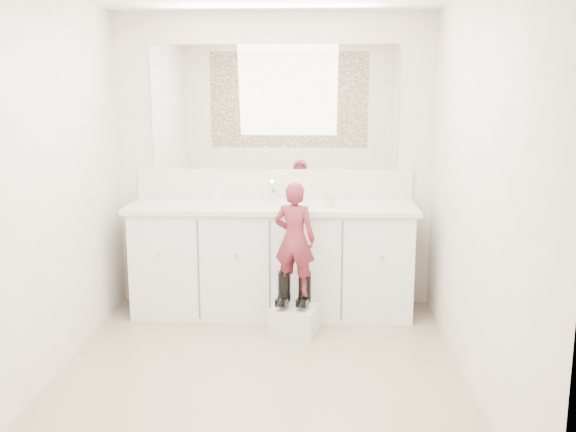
{
  "coord_description": "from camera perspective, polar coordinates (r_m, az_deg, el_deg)",
  "views": [
    {
      "loc": [
        0.34,
        -3.77,
        1.79
      ],
      "look_at": [
        0.15,
        0.67,
        0.91
      ],
      "focal_mm": 40.0,
      "sensor_mm": 36.0,
      "label": 1
    }
  ],
  "objects": [
    {
      "name": "toddler",
      "position": [
        4.64,
        0.59,
        -2.06
      ],
      "size": [
        0.34,
        0.27,
        0.83
      ],
      "primitive_type": "imported",
      "rotation": [
        0.0,
        0.0,
        2.9
      ],
      "color": "#A63342",
      "rests_on": "step_stool"
    },
    {
      "name": "boot_right",
      "position": [
        4.74,
        1.49,
        -6.56
      ],
      "size": [
        0.14,
        0.2,
        0.27
      ],
      "primitive_type": null,
      "rotation": [
        0.0,
        0.0,
        -0.25
      ],
      "color": "black",
      "rests_on": "step_stool"
    },
    {
      "name": "wall_left",
      "position": [
        4.15,
        -20.89,
        2.31
      ],
      "size": [
        0.0,
        3.0,
        3.0
      ],
      "primitive_type": "plane",
      "rotation": [
        1.57,
        0.0,
        1.57
      ],
      "color": "beige",
      "rests_on": "floor"
    },
    {
      "name": "floor",
      "position": [
        4.18,
        -2.55,
        -14.11
      ],
      "size": [
        3.0,
        3.0,
        0.0
      ],
      "primitive_type": "plane",
      "color": "#7F6653",
      "rests_on": "ground"
    },
    {
      "name": "toothbrush",
      "position": [
        4.61,
        1.46,
        -0.45
      ],
      "size": [
        0.13,
        0.04,
        0.06
      ],
      "primitive_type": "cylinder",
      "rotation": [
        0.0,
        1.22,
        -0.25
      ],
      "color": "#D35296",
      "rests_on": "toddler"
    },
    {
      "name": "backsplash",
      "position": [
        5.32,
        -1.25,
        2.85
      ],
      "size": [
        2.28,
        0.03,
        0.25
      ],
      "primitive_type": "cube",
      "color": "beige",
      "rests_on": "countertop"
    },
    {
      "name": "wall_front",
      "position": [
        2.37,
        -5.97,
        -3.28
      ],
      "size": [
        2.6,
        0.0,
        2.6
      ],
      "primitive_type": "plane",
      "rotation": [
        -1.57,
        0.0,
        0.0
      ],
      "color": "beige",
      "rests_on": "floor"
    },
    {
      "name": "step_stool",
      "position": [
        4.82,
        0.57,
        -9.24
      ],
      "size": [
        0.38,
        0.34,
        0.21
      ],
      "primitive_type": "cube",
      "rotation": [
        0.0,
        0.0,
        -0.25
      ],
      "color": "silver",
      "rests_on": "floor"
    },
    {
      "name": "boot_left",
      "position": [
        4.75,
        -0.33,
        -6.54
      ],
      "size": [
        0.14,
        0.2,
        0.27
      ],
      "primitive_type": null,
      "rotation": [
        0.0,
        0.0,
        -0.25
      ],
      "color": "black",
      "rests_on": "step_stool"
    },
    {
      "name": "soap_bottle",
      "position": [
        5.05,
        -6.22,
        2.11
      ],
      "size": [
        0.11,
        0.11,
        0.21
      ],
      "primitive_type": "imported",
      "rotation": [
        0.0,
        0.0,
        -0.18
      ],
      "color": "silver",
      "rests_on": "countertop"
    },
    {
      "name": "vanity_cabinet",
      "position": [
        5.19,
        -1.4,
        -4.04
      ],
      "size": [
        2.2,
        0.55,
        0.85
      ],
      "primitive_type": "cube",
      "color": "silver",
      "rests_on": "floor"
    },
    {
      "name": "dot_panel",
      "position": [
        2.31,
        -6.16,
        7.67
      ],
      "size": [
        2.0,
        0.01,
        1.2
      ],
      "primitive_type": "cube",
      "color": "#472819",
      "rests_on": "wall_front"
    },
    {
      "name": "cup",
      "position": [
        5.02,
        3.65,
        1.46
      ],
      "size": [
        0.14,
        0.14,
        0.1
      ],
      "primitive_type": "imported",
      "rotation": [
        0.0,
        0.0,
        0.37
      ],
      "color": "beige",
      "rests_on": "countertop"
    },
    {
      "name": "wall_back",
      "position": [
        5.31,
        -1.24,
        4.85
      ],
      "size": [
        2.6,
        0.0,
        2.6
      ],
      "primitive_type": "plane",
      "rotation": [
        1.57,
        0.0,
        0.0
      ],
      "color": "beige",
      "rests_on": "floor"
    },
    {
      "name": "wall_right",
      "position": [
        3.93,
        16.55,
        2.12
      ],
      "size": [
        0.0,
        3.0,
        3.0
      ],
      "primitive_type": "plane",
      "rotation": [
        1.57,
        0.0,
        -1.57
      ],
      "color": "beige",
      "rests_on": "floor"
    },
    {
      "name": "countertop",
      "position": [
        5.07,
        -1.44,
        0.77
      ],
      "size": [
        2.28,
        0.58,
        0.04
      ],
      "primitive_type": "cube",
      "color": "beige",
      "rests_on": "vanity_cabinet"
    },
    {
      "name": "mirror",
      "position": [
        5.27,
        -1.27,
        9.59
      ],
      "size": [
        2.0,
        0.02,
        1.0
      ],
      "primitive_type": "cube",
      "color": "white",
      "rests_on": "wall_back"
    },
    {
      "name": "faucet",
      "position": [
        5.22,
        -1.32,
        1.86
      ],
      "size": [
        0.08,
        0.08,
        0.1
      ],
      "primitive_type": "cylinder",
      "color": "silver",
      "rests_on": "countertop"
    }
  ]
}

